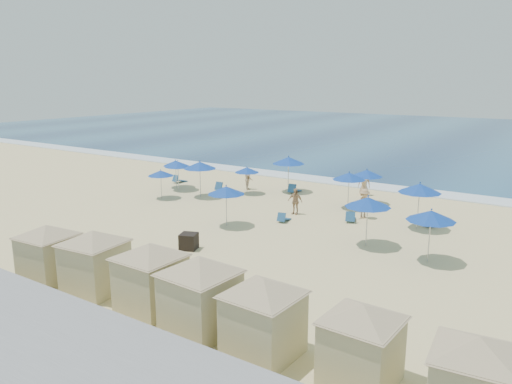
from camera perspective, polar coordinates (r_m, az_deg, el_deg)
ground at (r=27.49m, az=-1.07°, el=-4.72°), size 160.00×160.00×0.00m
ocean at (r=78.33m, az=22.92°, el=5.75°), size 160.00×80.00×0.06m
surf_line at (r=40.73m, az=11.59°, el=0.87°), size 160.00×2.50×0.08m
seawall at (r=18.70m, az=-26.30°, el=-12.67°), size 160.00×6.10×1.22m
trash_bin at (r=25.09m, az=-7.69°, el=-5.61°), size 1.04×1.04×0.80m
cabana_0 at (r=22.58m, az=-22.70°, el=-5.65°), size 4.20×4.20×2.64m
cabana_1 at (r=20.72m, az=-18.01°, el=-6.67°), size 4.41×4.41×2.78m
cabana_2 at (r=18.63m, az=-11.99°, el=-8.52°), size 4.43×4.43×2.78m
cabana_3 at (r=16.78m, az=-6.41°, el=-10.58°), size 4.55×4.55×2.86m
cabana_4 at (r=15.39m, az=0.85°, el=-13.06°), size 4.34×4.34×2.73m
cabana_5 at (r=14.46m, az=12.01°, el=-15.57°), size 4.10×4.10×2.57m
cabana_6 at (r=13.65m, az=23.84°, el=-18.15°), size 4.15×4.15×2.62m
umbrella_0 at (r=38.14m, az=-8.92°, el=3.16°), size 2.02×2.02×2.30m
umbrella_1 at (r=35.70m, az=-10.84°, el=2.14°), size 1.84×1.84×2.09m
umbrella_2 at (r=39.13m, az=-9.18°, el=3.28°), size 1.94×1.94×2.21m
umbrella_3 at (r=35.65m, az=-6.44°, el=3.06°), size 2.33×2.33×2.65m
umbrella_4 at (r=37.11m, az=3.74°, el=3.62°), size 2.41×2.41×2.74m
umbrella_5 at (r=36.50m, az=-1.05°, el=2.54°), size 1.80×1.80×2.05m
umbrella_6 at (r=28.35m, az=-3.43°, el=0.20°), size 2.13×2.13×2.43m
umbrella_7 at (r=32.82m, az=10.59°, el=1.79°), size 2.16×2.16×2.46m
umbrella_8 at (r=25.47m, az=12.67°, el=-1.13°), size 2.31×2.31×2.63m
umbrella_9 at (r=34.25m, az=12.55°, el=2.12°), size 2.14×2.14×2.43m
umbrella_10 at (r=29.17m, az=18.21°, el=0.42°), size 2.38×2.38×2.71m
umbrella_11 at (r=24.03m, az=19.38°, el=-2.56°), size 2.24×2.24×2.55m
beach_chair_0 at (r=41.22m, az=-8.84°, el=1.39°), size 0.72×1.29×0.68m
beach_chair_1 at (r=37.81m, az=-3.95°, el=0.52°), size 0.62×1.36×0.74m
beach_chair_2 at (r=37.13m, az=4.36°, el=0.29°), size 0.72×1.39×0.74m
beach_chair_3 at (r=29.64m, az=3.14°, el=-3.01°), size 0.64×1.17×0.61m
beach_chair_4 at (r=30.15m, az=10.76°, el=-2.90°), size 0.93×1.35×0.68m
beach_chair_5 at (r=30.37m, az=19.23°, el=-3.24°), size 1.10×1.50×0.76m
beachgoer_0 at (r=38.24m, az=-0.84°, el=1.50°), size 0.94×0.96×1.57m
beachgoer_1 at (r=31.21m, az=4.49°, el=-1.06°), size 1.00×0.48×1.65m
beachgoer_2 at (r=30.87m, az=12.25°, el=-1.30°), size 1.28×1.33×1.82m
beachgoer_3 at (r=37.04m, az=12.27°, el=1.00°), size 0.98×0.75×1.78m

